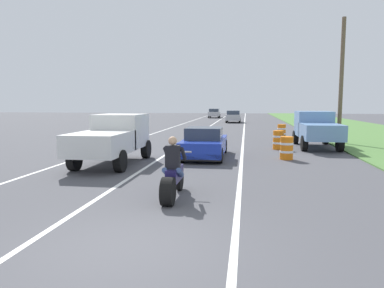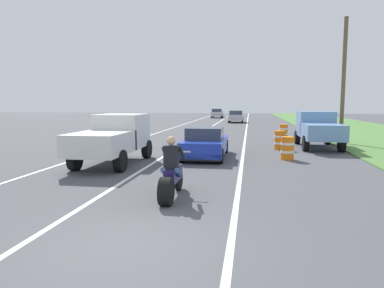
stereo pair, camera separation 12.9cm
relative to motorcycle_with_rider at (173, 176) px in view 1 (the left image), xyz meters
The scene contains 14 objects.
ground_plane 3.29m from the motorcycle_with_rider, 92.40° to the right, with size 160.00×160.00×0.00m, color #4C4C51.
lane_stripe_left_solid 17.67m from the motorcycle_with_rider, 108.27° to the left, with size 0.14×120.00×0.01m, color white.
lane_stripe_right_solid 16.86m from the motorcycle_with_rider, 84.33° to the left, with size 0.14×120.00×0.01m, color white.
lane_stripe_centre_dashed 16.89m from the motorcycle_with_rider, 96.58° to the left, with size 0.14×120.00×0.01m, color white.
motorcycle_with_rider is the anchor object (origin of this frame).
sports_car_blue 7.20m from the motorcycle_with_rider, 90.14° to the left, with size 1.84×4.30×1.37m.
pickup_truck_left_lane_white 5.99m from the motorcycle_with_rider, 125.35° to the left, with size 2.02×4.80×1.98m.
pickup_truck_right_shoulder_light_blue 13.00m from the motorcycle_with_rider, 64.09° to the left, with size 2.02×4.80×1.98m.
utility_pole_roadside 16.01m from the motorcycle_with_rider, 61.88° to the left, with size 0.24×0.24×7.45m, color brown.
construction_barrel_nearest 7.95m from the motorcycle_with_rider, 63.12° to the left, with size 0.58×0.58×1.00m.
construction_barrel_mid 11.09m from the motorcycle_with_rider, 71.39° to the left, with size 0.58×0.58×1.00m.
construction_barrel_far 16.90m from the motorcycle_with_rider, 75.40° to the left, with size 0.58×0.58×1.00m.
distant_car_far_ahead 36.72m from the motorcycle_with_rider, 89.63° to the left, with size 1.80×4.00×1.50m.
distant_car_further_ahead 50.72m from the motorcycle_with_rider, 93.85° to the left, with size 1.80×4.00×1.50m.
Camera 1 is at (1.96, -5.57, 2.46)m, focal length 33.47 mm.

